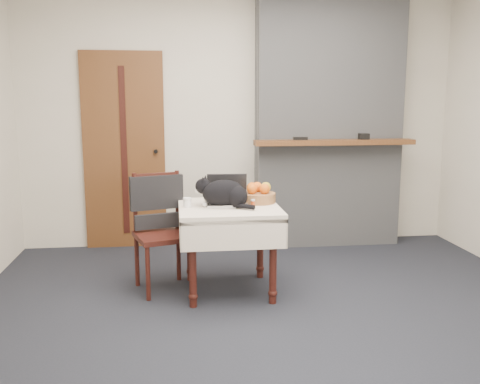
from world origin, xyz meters
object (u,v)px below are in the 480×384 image
object	(u,v)px
cat	(225,194)
side_table	(229,220)
cream_jar	(187,202)
pill_bottle	(253,203)
chair	(160,215)
laptop	(227,197)
door	(124,151)
fruit_basket	(258,195)

from	to	relation	value
cat	side_table	bearing A→B (deg)	59.98
cream_jar	pill_bottle	size ratio (longest dim) A/B	1.13
cat	pill_bottle	distance (m)	0.23
cream_jar	chair	distance (m)	0.33
side_table	cat	distance (m)	0.22
cat	chair	world-z (taller)	same
laptop	pill_bottle	xyz separation A→B (m)	(0.18, -0.16, -0.02)
cat	cream_jar	world-z (taller)	cat
chair	laptop	bearing A→B (deg)	-29.91
door	chair	world-z (taller)	door
cream_jar	fruit_basket	xyz separation A→B (m)	(0.58, 0.12, 0.03)
cat	fruit_basket	size ratio (longest dim) A/B	1.63
laptop	side_table	bearing A→B (deg)	-81.33
door	fruit_basket	xyz separation A→B (m)	(1.17, -1.34, -0.24)
cream_jar	pill_bottle	world-z (taller)	cream_jar
side_table	laptop	bearing A→B (deg)	95.16
pill_bottle	side_table	bearing A→B (deg)	151.96
door	cat	world-z (taller)	door
side_table	chair	size ratio (longest dim) A/B	0.83
laptop	door	bearing A→B (deg)	126.84
door	cream_jar	distance (m)	1.61
laptop	pill_bottle	size ratio (longest dim) A/B	5.06
side_table	cat	bearing A→B (deg)	-138.53
pill_bottle	fruit_basket	bearing A→B (deg)	70.44
side_table	cat	world-z (taller)	cat
fruit_basket	door	bearing A→B (deg)	131.10
pill_bottle	fruit_basket	world-z (taller)	fruit_basket
laptop	cat	xyz separation A→B (m)	(-0.03, -0.10, 0.05)
laptop	pill_bottle	distance (m)	0.24
door	side_table	bearing A→B (deg)	-57.71
chair	door	bearing A→B (deg)	89.54
cat	cream_jar	distance (m)	0.30
side_table	cat	size ratio (longest dim) A/B	1.71
cream_jar	fruit_basket	distance (m)	0.59
laptop	cat	world-z (taller)	cat
pill_bottle	chair	bearing A→B (deg)	158.52
laptop	pill_bottle	world-z (taller)	laptop
side_table	laptop	distance (m)	0.18
pill_bottle	fruit_basket	distance (m)	0.22
door	pill_bottle	bearing A→B (deg)	-54.73
door	side_table	xyz separation A→B (m)	(0.92, -1.46, -0.41)
door	chair	size ratio (longest dim) A/B	2.12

